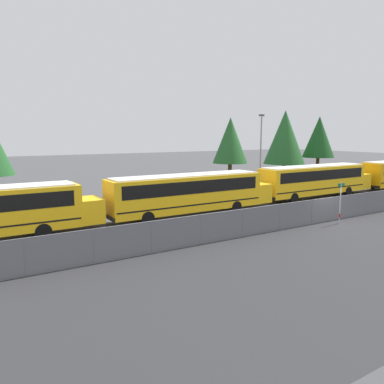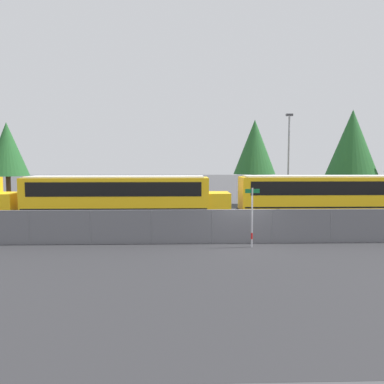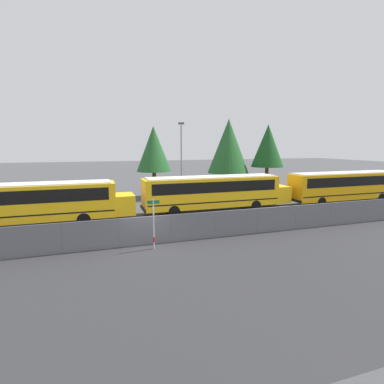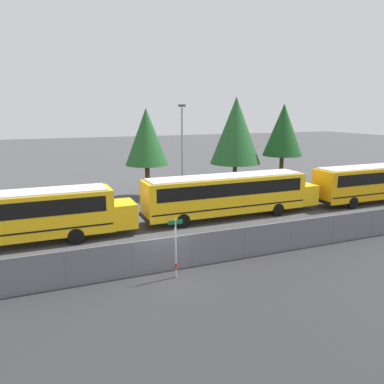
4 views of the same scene
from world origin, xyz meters
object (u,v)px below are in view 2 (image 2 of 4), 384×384
Objects in this scene: street_sign at (252,216)px; school_bus_1 at (122,195)px; school_bus_2 at (332,194)px; tree_3 at (7,149)px; tree_0 at (352,145)px; tree_1 at (255,147)px; light_pole at (289,157)px.

school_bus_1 is at bearing 134.34° from street_sign.
tree_3 reaches higher than school_bus_2.
tree_1 is at bearing -171.28° from tree_0.
school_bus_2 is at bearing 48.70° from street_sign.
school_bus_2 is 12.65m from tree_0.
tree_0 is 1.15× the size of tree_1.
light_pole is at bearing 100.08° from school_bus_2.
school_bus_1 is 1.68× the size of light_pole.
tree_3 is (-27.49, 10.76, 3.45)m from school_bus_2.
school_bus_2 is 1.68× the size of light_pole.
street_sign is at bearing -112.00° from light_pole.
light_pole is at bearing -8.73° from tree_3.
street_sign is 0.36× the size of tree_3.
school_bus_1 is 4.83× the size of street_sign.
tree_3 is at bearing 158.63° from school_bus_2.
tree_1 is (-9.91, -1.52, -0.31)m from tree_0.
tree_1 is 23.77m from tree_3.
tree_1 is at bearing 113.25° from school_bus_2.
school_bus_1 is 1.76× the size of tree_3.
light_pole is at bearing 28.31° from school_bus_1.
tree_3 is (-23.69, 1.92, -0.16)m from tree_1.
tree_0 is 10.04m from tree_1.
school_bus_2 is 1.76× the size of tree_3.
school_bus_2 is at bearing -79.92° from light_pole.
light_pole is at bearing -153.52° from tree_0.
light_pole is at bearing -39.15° from tree_1.
tree_0 is at bearing 8.72° from tree_1.
tree_0 reaches higher than light_pole.
street_sign is at bearing -101.38° from tree_1.
tree_0 is at bearing -0.67° from tree_3.
tree_0 reaches higher than tree_3.
tree_1 is at bearing 40.73° from school_bus_1.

